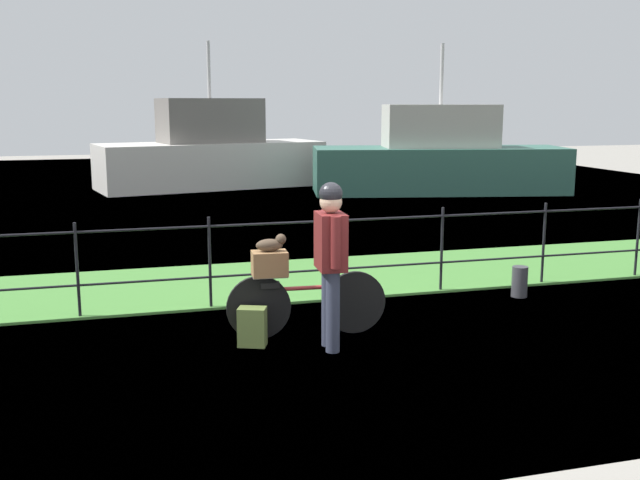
{
  "coord_description": "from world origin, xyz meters",
  "views": [
    {
      "loc": [
        -2.53,
        -6.51,
        2.44
      ],
      "look_at": [
        -0.32,
        1.38,
        0.9
      ],
      "focal_mm": 41.17,
      "sensor_mm": 36.0,
      "label": 1
    }
  ],
  "objects_px": {
    "bicycle_main": "(306,303)",
    "moored_boat_near": "(211,155)",
    "moored_boat_mid": "(439,160)",
    "mooring_bollard": "(520,282)",
    "terrier_dog": "(272,244)",
    "backpack_on_paving": "(252,327)",
    "wooden_crate": "(270,264)",
    "cyclist_person": "(331,251)"
  },
  "relations": [
    {
      "from": "wooden_crate",
      "to": "backpack_on_paving",
      "type": "bearing_deg",
      "value": -139.92
    },
    {
      "from": "terrier_dog",
      "to": "moored_boat_near",
      "type": "distance_m",
      "value": 14.24
    },
    {
      "from": "cyclist_person",
      "to": "terrier_dog",
      "type": "bearing_deg",
      "value": 135.42
    },
    {
      "from": "terrier_dog",
      "to": "mooring_bollard",
      "type": "bearing_deg",
      "value": 13.17
    },
    {
      "from": "backpack_on_paving",
      "to": "bicycle_main",
      "type": "bearing_deg",
      "value": 36.94
    },
    {
      "from": "wooden_crate",
      "to": "terrier_dog",
      "type": "bearing_deg",
      "value": -3.71
    },
    {
      "from": "bicycle_main",
      "to": "backpack_on_paving",
      "type": "height_order",
      "value": "bicycle_main"
    },
    {
      "from": "mooring_bollard",
      "to": "moored_boat_mid",
      "type": "distance_m",
      "value": 11.08
    },
    {
      "from": "bicycle_main",
      "to": "cyclist_person",
      "type": "relative_size",
      "value": 1.01
    },
    {
      "from": "mooring_bollard",
      "to": "wooden_crate",
      "type": "bearing_deg",
      "value": -166.95
    },
    {
      "from": "mooring_bollard",
      "to": "moored_boat_mid",
      "type": "relative_size",
      "value": 0.06
    },
    {
      "from": "bicycle_main",
      "to": "backpack_on_paving",
      "type": "bearing_deg",
      "value": -164.57
    },
    {
      "from": "bicycle_main",
      "to": "wooden_crate",
      "type": "distance_m",
      "value": 0.58
    },
    {
      "from": "moored_boat_mid",
      "to": "backpack_on_paving",
      "type": "bearing_deg",
      "value": -122.59
    },
    {
      "from": "bicycle_main",
      "to": "mooring_bollard",
      "type": "distance_m",
      "value": 3.14
    },
    {
      "from": "backpack_on_paving",
      "to": "moored_boat_near",
      "type": "height_order",
      "value": "moored_boat_near"
    },
    {
      "from": "bicycle_main",
      "to": "cyclist_person",
      "type": "xyz_separation_m",
      "value": [
        0.14,
        -0.46,
        0.65
      ]
    },
    {
      "from": "terrier_dog",
      "to": "bicycle_main",
      "type": "bearing_deg",
      "value": -3.71
    },
    {
      "from": "mooring_bollard",
      "to": "moored_boat_near",
      "type": "relative_size",
      "value": 0.06
    },
    {
      "from": "backpack_on_paving",
      "to": "moored_boat_near",
      "type": "bearing_deg",
      "value": 105.76
    },
    {
      "from": "moored_boat_near",
      "to": "moored_boat_mid",
      "type": "xyz_separation_m",
      "value": [
        5.85,
        -2.96,
        -0.06
      ]
    },
    {
      "from": "bicycle_main",
      "to": "mooring_bollard",
      "type": "bearing_deg",
      "value": 15.04
    },
    {
      "from": "backpack_on_paving",
      "to": "mooring_bollard",
      "type": "distance_m",
      "value": 3.76
    },
    {
      "from": "cyclist_person",
      "to": "mooring_bollard",
      "type": "xyz_separation_m",
      "value": [
        2.89,
        1.27,
        -0.81
      ]
    },
    {
      "from": "terrier_dog",
      "to": "wooden_crate",
      "type": "bearing_deg",
      "value": 176.29
    },
    {
      "from": "bicycle_main",
      "to": "wooden_crate",
      "type": "height_order",
      "value": "wooden_crate"
    },
    {
      "from": "cyclist_person",
      "to": "moored_boat_near",
      "type": "height_order",
      "value": "moored_boat_near"
    },
    {
      "from": "mooring_bollard",
      "to": "moored_boat_near",
      "type": "bearing_deg",
      "value": 99.24
    },
    {
      "from": "bicycle_main",
      "to": "wooden_crate",
      "type": "bearing_deg",
      "value": 176.29
    },
    {
      "from": "cyclist_person",
      "to": "wooden_crate",
      "type": "bearing_deg",
      "value": 136.74
    },
    {
      "from": "terrier_dog",
      "to": "moored_boat_near",
      "type": "relative_size",
      "value": 0.05
    },
    {
      "from": "terrier_dog",
      "to": "backpack_on_paving",
      "type": "relative_size",
      "value": 0.8
    },
    {
      "from": "bicycle_main",
      "to": "moored_boat_near",
      "type": "height_order",
      "value": "moored_boat_near"
    },
    {
      "from": "wooden_crate",
      "to": "terrier_dog",
      "type": "xyz_separation_m",
      "value": [
        0.02,
        -0.0,
        0.21
      ]
    },
    {
      "from": "wooden_crate",
      "to": "cyclist_person",
      "type": "distance_m",
      "value": 0.73
    },
    {
      "from": "moored_boat_near",
      "to": "moored_boat_mid",
      "type": "relative_size",
      "value": 0.95
    },
    {
      "from": "backpack_on_paving",
      "to": "moored_boat_near",
      "type": "distance_m",
      "value": 14.47
    },
    {
      "from": "terrier_dog",
      "to": "moored_boat_mid",
      "type": "distance_m",
      "value": 13.25
    },
    {
      "from": "cyclist_person",
      "to": "mooring_bollard",
      "type": "bearing_deg",
      "value": 23.79
    },
    {
      "from": "backpack_on_paving",
      "to": "mooring_bollard",
      "type": "bearing_deg",
      "value": 36.61
    },
    {
      "from": "terrier_dog",
      "to": "moored_boat_mid",
      "type": "relative_size",
      "value": 0.04
    },
    {
      "from": "terrier_dog",
      "to": "cyclist_person",
      "type": "relative_size",
      "value": 0.19
    }
  ]
}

